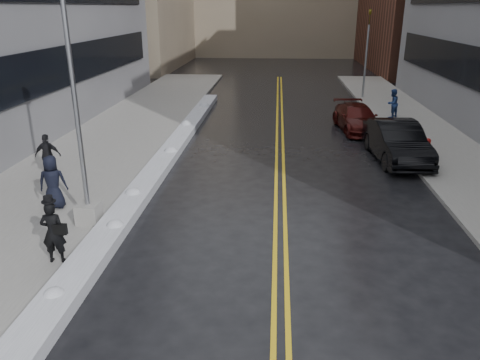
% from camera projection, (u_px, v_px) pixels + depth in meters
% --- Properties ---
extents(ground, '(160.00, 160.00, 0.00)m').
position_uv_depth(ground, '(185.00, 264.00, 12.19)').
color(ground, black).
rests_on(ground, ground).
extents(sidewalk_west, '(5.50, 50.00, 0.15)m').
position_uv_depth(sidewalk_west, '(104.00, 148.00, 21.93)').
color(sidewalk_west, gray).
rests_on(sidewalk_west, ground).
extents(sidewalk_east, '(4.00, 50.00, 0.15)m').
position_uv_depth(sidewalk_east, '(449.00, 156.00, 20.78)').
color(sidewalk_east, gray).
rests_on(sidewalk_east, ground).
extents(lane_line_left, '(0.12, 50.00, 0.01)m').
position_uv_depth(lane_line_left, '(277.00, 154.00, 21.36)').
color(lane_line_left, gold).
rests_on(lane_line_left, ground).
extents(lane_line_right, '(0.12, 50.00, 0.01)m').
position_uv_depth(lane_line_right, '(283.00, 154.00, 21.34)').
color(lane_line_right, gold).
rests_on(lane_line_right, ground).
extents(snow_ridge, '(0.90, 30.00, 0.34)m').
position_uv_depth(snow_ridge, '(163.00, 161.00, 19.79)').
color(snow_ridge, silver).
rests_on(snow_ridge, ground).
extents(lamppost, '(0.65, 0.65, 7.62)m').
position_uv_depth(lamppost, '(81.00, 147.00, 13.42)').
color(lamppost, gray).
rests_on(lamppost, sidewalk_west).
extents(fire_hydrant, '(0.26, 0.26, 0.73)m').
position_uv_depth(fire_hydrant, '(427.00, 145.00, 20.69)').
color(fire_hydrant, maroon).
rests_on(fire_hydrant, sidewalk_east).
extents(traffic_signal, '(0.16, 0.20, 6.00)m').
position_uv_depth(traffic_signal, '(367.00, 51.00, 32.81)').
color(traffic_signal, gray).
rests_on(traffic_signal, sidewalk_east).
extents(pedestrian_fedora, '(0.64, 0.46, 1.66)m').
position_uv_depth(pedestrian_fedora, '(53.00, 232.00, 11.78)').
color(pedestrian_fedora, black).
rests_on(pedestrian_fedora, sidewalk_west).
extents(pedestrian_c, '(0.97, 0.74, 1.77)m').
position_uv_depth(pedestrian_c, '(53.00, 182.00, 14.98)').
color(pedestrian_c, black).
rests_on(pedestrian_c, sidewalk_west).
extents(pedestrian_d, '(1.02, 0.52, 1.66)m').
position_uv_depth(pedestrian_d, '(48.00, 155.00, 17.85)').
color(pedestrian_d, black).
rests_on(pedestrian_d, sidewalk_west).
extents(pedestrian_east, '(1.02, 1.02, 1.67)m').
position_uv_depth(pedestrian_east, '(392.00, 103.00, 27.43)').
color(pedestrian_east, navy).
rests_on(pedestrian_east, sidewalk_east).
extents(car_black, '(2.16, 5.27, 1.70)m').
position_uv_depth(car_black, '(397.00, 142.00, 20.16)').
color(car_black, black).
rests_on(car_black, ground).
extents(car_maroon, '(2.40, 4.88, 1.36)m').
position_uv_depth(car_maroon, '(357.00, 118.00, 25.17)').
color(car_maroon, '#380A08').
rests_on(car_maroon, ground).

